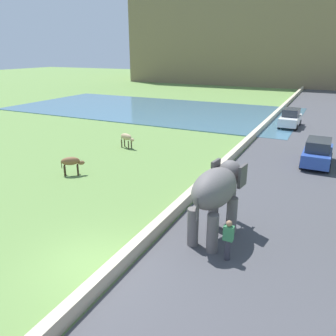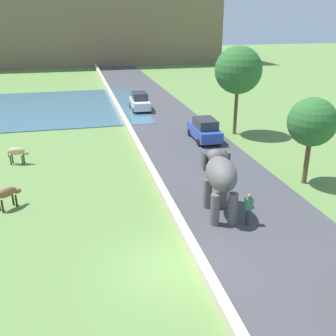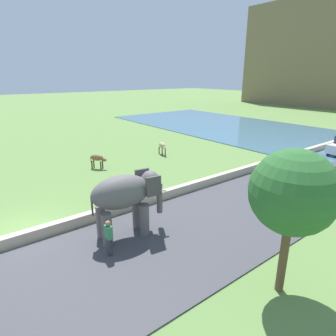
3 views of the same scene
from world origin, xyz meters
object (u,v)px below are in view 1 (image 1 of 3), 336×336
car_blue (318,153)px  cow_tan (127,138)px  person_beside_elephant (228,240)px  car_white (290,118)px  cow_brown (71,162)px  elephant (217,191)px

car_blue → cow_tan: car_blue is taller
person_beside_elephant → car_white: 24.49m
car_white → cow_tan: bearing=-127.6°
car_white → cow_tan: 17.03m
car_blue → cow_tan: 13.69m
cow_brown → cow_tan: size_ratio=0.91×
cow_brown → elephant: bearing=-16.6°
elephant → car_blue: (3.12, 11.56, -1.14)m
car_white → cow_brown: 22.46m
car_blue → cow_tan: (-13.55, -1.97, -0.06)m
person_beside_elephant → car_blue: car_blue is taller
elephant → cow_brown: size_ratio=2.75×
car_white → cow_brown: car_white is taller
car_white → cow_brown: size_ratio=3.13×
person_beside_elephant → cow_tan: person_beside_elephant is taller
car_blue → cow_tan: size_ratio=2.82×
car_white → car_blue: size_ratio=1.00×
cow_tan → cow_brown: bearing=-87.7°
person_beside_elephant → car_white: size_ratio=0.40×
person_beside_elephant → car_white: car_white is taller
elephant → car_white: bearing=90.1°
elephant → car_white: elephant is taller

